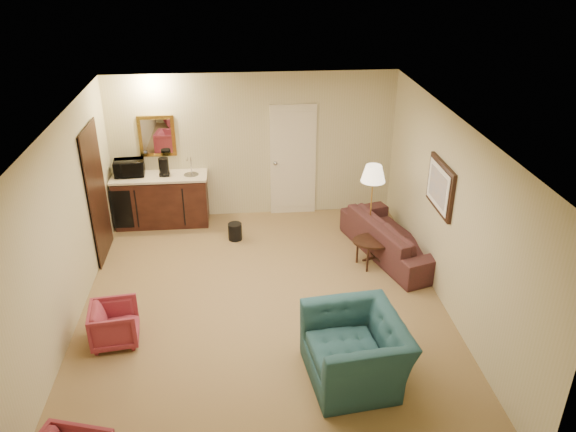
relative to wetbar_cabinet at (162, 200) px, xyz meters
name	(u,v)px	position (x,y,z in m)	size (l,w,h in m)	color
ground	(264,307)	(1.65, -2.72, -0.46)	(6.00, 6.00, 0.00)	#957C4B
room_walls	(252,172)	(1.55, -1.95, 1.26)	(5.02, 6.01, 2.61)	#C5BB94
wetbar_cabinet	(162,200)	(0.00, 0.00, 0.00)	(1.64, 0.58, 0.92)	#3B1B12
sofa	(394,231)	(3.80, -1.45, -0.05)	(2.11, 0.62, 0.83)	black
teal_armchair	(356,341)	(2.62, -4.19, 0.06)	(1.19, 0.77, 1.04)	#214B54
rose_chair_near	(114,322)	(-0.25, -3.28, -0.17)	(0.57, 0.53, 0.58)	#963138
coffee_table	(376,252)	(3.45, -1.72, -0.25)	(0.74, 0.50, 0.43)	black
floor_lamp	(371,207)	(3.46, -1.20, 0.27)	(0.39, 0.39, 1.46)	gold
waste_bin	(235,232)	(1.27, -0.72, -0.31)	(0.23, 0.23, 0.29)	black
microwave	(129,166)	(-0.50, 0.06, 0.63)	(0.50, 0.28, 0.34)	black
coffee_maker	(164,167)	(0.10, 0.00, 0.62)	(0.17, 0.17, 0.32)	black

